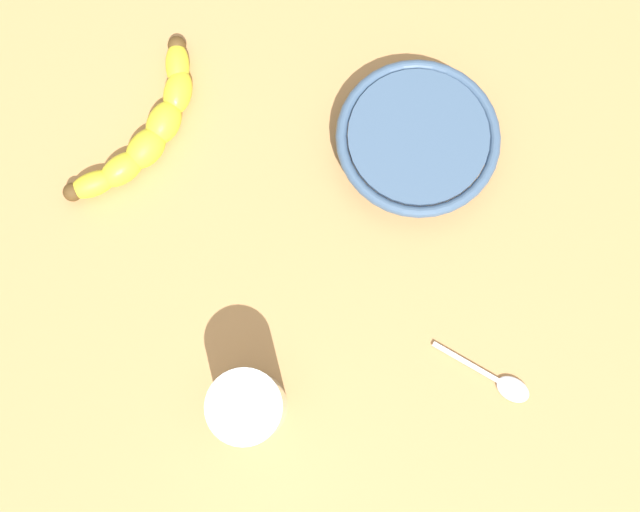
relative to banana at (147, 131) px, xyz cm
name	(u,v)px	position (x,y,z in cm)	size (l,w,h in cm)	color
wooden_tabletop	(280,252)	(-18.52, -5.07, -3.24)	(120.00, 120.00, 3.00)	tan
banana	(147,131)	(0.00, 0.00, 0.00)	(11.81, 20.25, 3.48)	yellow
smoothie_glass	(249,406)	(-31.02, 5.98, 3.38)	(7.06, 7.06, 10.89)	silver
ceramic_bowl	(417,141)	(-17.07, -23.58, 0.88)	(17.43, 17.43, 4.37)	#3D5675
teaspoon	(507,386)	(-43.57, -17.14, -1.34)	(10.64, 6.36, 0.80)	silver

